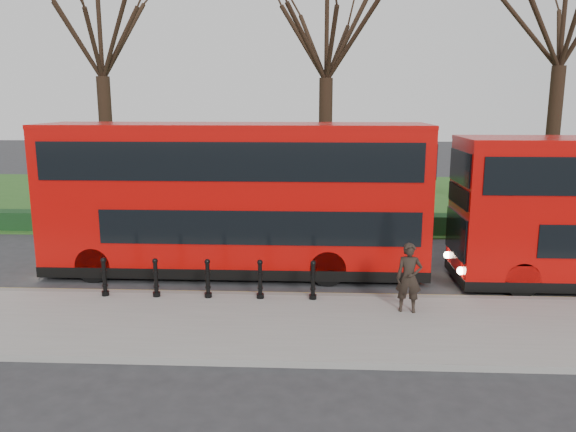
{
  "coord_description": "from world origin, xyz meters",
  "views": [
    {
      "loc": [
        1.55,
        -15.43,
        5.28
      ],
      "look_at": [
        0.78,
        0.5,
        2.0
      ],
      "focal_mm": 35.0,
      "sensor_mm": 36.0,
      "label": 1
    }
  ],
  "objects": [
    {
      "name": "ground",
      "position": [
        0.0,
        0.0,
        0.0
      ],
      "size": [
        120.0,
        120.0,
        0.0
      ],
      "primitive_type": "plane",
      "color": "#28282B",
      "rests_on": "ground"
    },
    {
      "name": "pavement",
      "position": [
        0.0,
        -3.0,
        0.07
      ],
      "size": [
        60.0,
        4.0,
        0.15
      ],
      "primitive_type": "cube",
      "color": "gray",
      "rests_on": "ground"
    },
    {
      "name": "kerb",
      "position": [
        0.0,
        -1.0,
        0.07
      ],
      "size": [
        60.0,
        0.25,
        0.16
      ],
      "primitive_type": "cube",
      "color": "slate",
      "rests_on": "ground"
    },
    {
      "name": "grass_verge",
      "position": [
        0.0,
        15.0,
        0.03
      ],
      "size": [
        60.0,
        18.0,
        0.06
      ],
      "primitive_type": "cube",
      "color": "#26521B",
      "rests_on": "ground"
    },
    {
      "name": "hedge",
      "position": [
        0.0,
        6.8,
        0.4
      ],
      "size": [
        60.0,
        0.9,
        0.8
      ],
      "primitive_type": "cube",
      "color": "black",
      "rests_on": "ground"
    },
    {
      "name": "yellow_line_outer",
      "position": [
        0.0,
        -0.7,
        0.01
      ],
      "size": [
        60.0,
        0.1,
        0.01
      ],
      "primitive_type": "cube",
      "color": "yellow",
      "rests_on": "ground"
    },
    {
      "name": "yellow_line_inner",
      "position": [
        0.0,
        -0.5,
        0.01
      ],
      "size": [
        60.0,
        0.1,
        0.01
      ],
      "primitive_type": "cube",
      "color": "yellow",
      "rests_on": "ground"
    },
    {
      "name": "tree_left",
      "position": [
        -8.0,
        10.0,
        8.4
      ],
      "size": [
        7.4,
        7.4,
        11.56
      ],
      "color": "black",
      "rests_on": "ground"
    },
    {
      "name": "tree_mid",
      "position": [
        2.0,
        10.0,
        8.29
      ],
      "size": [
        7.3,
        7.3,
        11.4
      ],
      "color": "black",
      "rests_on": "ground"
    },
    {
      "name": "tree_right",
      "position": [
        12.0,
        10.0,
        8.95
      ],
      "size": [
        7.87,
        7.87,
        12.3
      ],
      "color": "black",
      "rests_on": "ground"
    },
    {
      "name": "bollard_row",
      "position": [
        -1.26,
        -1.35,
        0.65
      ],
      "size": [
        5.72,
        0.15,
        1.0
      ],
      "color": "black",
      "rests_on": "pavement"
    },
    {
      "name": "bus_lead",
      "position": [
        -0.89,
        1.39,
        2.32
      ],
      "size": [
        11.59,
        2.66,
        4.61
      ],
      "color": "#AC0805",
      "rests_on": "ground"
    },
    {
      "name": "pedestrian",
      "position": [
        3.89,
        -2.12,
        1.02
      ],
      "size": [
        0.68,
        0.49,
        1.73
      ],
      "primitive_type": "imported",
      "rotation": [
        0.0,
        0.0,
        -0.13
      ],
      "color": "black",
      "rests_on": "pavement"
    }
  ]
}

